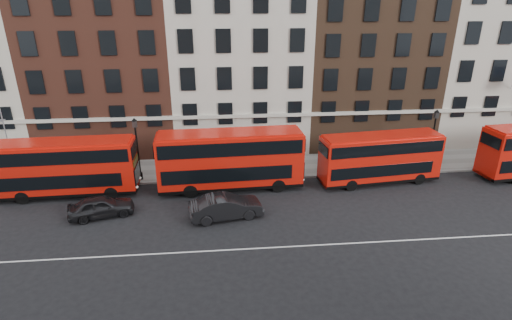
{
  "coord_description": "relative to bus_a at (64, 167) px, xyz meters",
  "views": [
    {
      "loc": [
        -2.1,
        -22.5,
        14.29
      ],
      "look_at": [
        0.46,
        5.0,
        3.0
      ],
      "focal_mm": 28.0,
      "sensor_mm": 36.0,
      "label": 1
    }
  ],
  "objects": [
    {
      "name": "building_terrace",
      "position": [
        13.72,
        11.34,
        7.87
      ],
      "size": [
        64.0,
        11.95,
        22.0
      ],
      "color": "beige",
      "rests_on": "ground"
    },
    {
      "name": "bus_b",
      "position": [
        12.57,
        -0.0,
        0.18
      ],
      "size": [
        11.43,
        3.24,
        4.75
      ],
      "rotation": [
        0.0,
        0.0,
        0.04
      ],
      "color": "red",
      "rests_on": "ground"
    },
    {
      "name": "iron_railings",
      "position": [
        14.02,
        6.16,
        -1.72
      ],
      "size": [
        6.6,
        0.06,
        1.0
      ],
      "primitive_type": null,
      "color": "black",
      "rests_on": "pavement"
    },
    {
      "name": "road_centre_line",
      "position": [
        14.02,
        -8.54,
        -2.37
      ],
      "size": [
        70.0,
        0.12,
        0.01
      ],
      "primitive_type": "cube",
      "color": "white",
      "rests_on": "ground"
    },
    {
      "name": "lamp_post_right",
      "position": [
        30.32,
        2.3,
        0.71
      ],
      "size": [
        0.44,
        0.44,
        5.33
      ],
      "color": "black",
      "rests_on": "pavement"
    },
    {
      "name": "bus_c",
      "position": [
        24.74,
        -0.0,
        -0.15
      ],
      "size": [
        10.07,
        3.42,
        4.15
      ],
      "rotation": [
        0.0,
        0.0,
        0.11
      ],
      "color": "red",
      "rests_on": "ground"
    },
    {
      "name": "pavement",
      "position": [
        14.02,
        3.96,
        -2.3
      ],
      "size": [
        80.0,
        5.0,
        0.15
      ],
      "primitive_type": "cube",
      "color": "gray",
      "rests_on": "ground"
    },
    {
      "name": "ground",
      "position": [
        14.02,
        -6.54,
        -2.37
      ],
      "size": [
        120.0,
        120.0,
        0.0
      ],
      "primitive_type": "plane",
      "color": "black",
      "rests_on": "ground"
    },
    {
      "name": "lamp_post_left",
      "position": [
        5.14,
        2.07,
        0.71
      ],
      "size": [
        0.44,
        0.44,
        5.33
      ],
      "color": "black",
      "rests_on": "pavement"
    },
    {
      "name": "bus_a",
      "position": [
        0.0,
        0.0,
        0.0
      ],
      "size": [
        10.61,
        2.89,
        4.42
      ],
      "rotation": [
        0.0,
        0.0,
        0.03
      ],
      "color": "red",
      "rests_on": "ground"
    },
    {
      "name": "kerb",
      "position": [
        14.02,
        1.46,
        -2.29
      ],
      "size": [
        80.0,
        0.3,
        0.16
      ],
      "primitive_type": "cube",
      "color": "gray",
      "rests_on": "ground"
    },
    {
      "name": "car_front",
      "position": [
        12.11,
        -4.6,
        -1.54
      ],
      "size": [
        5.3,
        2.66,
        1.67
      ],
      "primitive_type": "imported",
      "rotation": [
        0.0,
        0.0,
        1.75
      ],
      "color": "black",
      "rests_on": "ground"
    },
    {
      "name": "car_rear",
      "position": [
        3.43,
        -3.59,
        -1.62
      ],
      "size": [
        4.7,
        2.82,
        1.5
      ],
      "primitive_type": "imported",
      "rotation": [
        0.0,
        0.0,
        1.83
      ],
      "color": "#242427",
      "rests_on": "ground"
    }
  ]
}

